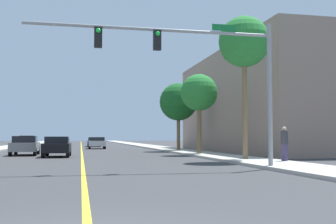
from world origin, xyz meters
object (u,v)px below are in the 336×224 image
object	(u,v)px
car_black	(57,146)
car_yellow	(27,142)
palm_far	(178,102)
traffic_signal_mast	(198,59)
car_blue	(94,142)
palm_mid	(199,93)
car_gray	(25,145)
car_silver	(97,143)
pedestrian	(284,144)
palm_near	(244,43)

from	to	relation	value
car_black	car_yellow	size ratio (longest dim) A/B	0.87
palm_far	car_black	size ratio (longest dim) A/B	1.62
traffic_signal_mast	car_blue	size ratio (longest dim) A/B	2.30
palm_mid	car_gray	world-z (taller)	palm_mid
palm_mid	car_silver	bearing A→B (deg)	110.87
traffic_signal_mast	car_black	xyz separation A→B (m)	(-6.48, 13.16, -4.00)
traffic_signal_mast	pedestrian	size ratio (longest dim) A/B	5.91
palm_near	car_yellow	xyz separation A→B (m)	(-15.17, 26.57, -6.08)
traffic_signal_mast	car_gray	size ratio (longest dim) A/B	2.43
car_gray	pedestrian	distance (m)	19.67
car_black	pedestrian	xyz separation A→B (m)	(12.06, -10.04, 0.31)
car_blue	car_black	size ratio (longest dim) A/B	1.16
car_blue	car_silver	xyz separation A→B (m)	(0.03, -9.62, 0.01)
palm_mid	car_silver	distance (m)	20.12
palm_near	car_blue	world-z (taller)	palm_near
palm_near	car_black	bearing A→B (deg)	144.95
car_black	pedestrian	size ratio (longest dim) A/B	2.21
palm_mid	palm_far	xyz separation A→B (m)	(0.30, 8.15, -0.01)
palm_mid	palm_far	bearing A→B (deg)	87.92
palm_near	car_yellow	world-z (taller)	palm_near
palm_mid	car_silver	size ratio (longest dim) A/B	1.51
car_yellow	pedestrian	bearing A→B (deg)	118.78
pedestrian	car_black	bearing A→B (deg)	-92.64
car_black	car_silver	size ratio (longest dim) A/B	0.98
traffic_signal_mast	car_black	bearing A→B (deg)	116.23
palm_far	pedestrian	xyz separation A→B (m)	(1.26, -18.71, -3.69)
car_black	car_yellow	bearing A→B (deg)	103.79
car_blue	car_gray	distance (m)	26.11
palm_mid	car_gray	bearing A→B (deg)	168.61
palm_near	palm_mid	size ratio (longest dim) A/B	1.36
car_yellow	pedestrian	world-z (taller)	pedestrian
palm_near	pedestrian	distance (m)	6.42
traffic_signal_mast	pedestrian	xyz separation A→B (m)	(5.58, 3.12, -3.69)
palm_near	palm_mid	world-z (taller)	palm_near
palm_near	pedestrian	xyz separation A→B (m)	(1.19, -2.41, -5.83)
car_yellow	traffic_signal_mast	bearing A→B (deg)	107.90
traffic_signal_mast	car_yellow	bearing A→B (deg)	108.57
car_yellow	pedestrian	size ratio (longest dim) A/B	2.55
car_blue	car_yellow	world-z (taller)	car_yellow
palm_far	car_blue	size ratio (longest dim) A/B	1.40
pedestrian	palm_near	bearing A→B (deg)	-116.65
palm_mid	car_blue	size ratio (longest dim) A/B	1.32
palm_far	car_gray	xyz separation A→B (m)	(-13.34, -5.53, -3.98)
palm_near	palm_far	bearing A→B (deg)	90.26
palm_far	car_blue	world-z (taller)	palm_far
car_yellow	car_silver	size ratio (longest dim) A/B	1.13
traffic_signal_mast	palm_mid	bearing A→B (deg)	73.61
palm_near	car_blue	bearing A→B (deg)	101.60
traffic_signal_mast	pedestrian	bearing A→B (deg)	29.19
palm_mid	palm_far	size ratio (longest dim) A/B	0.95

